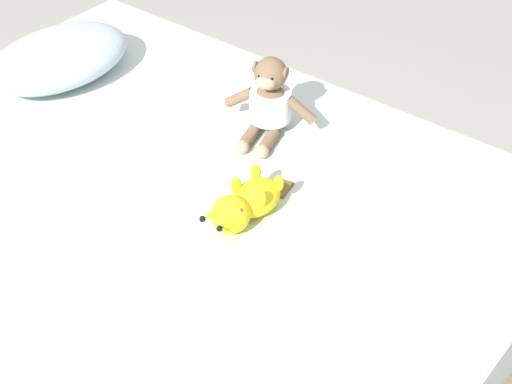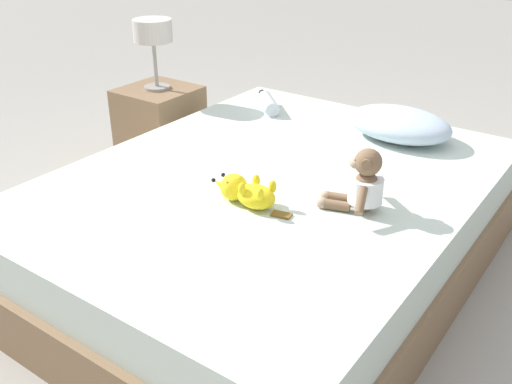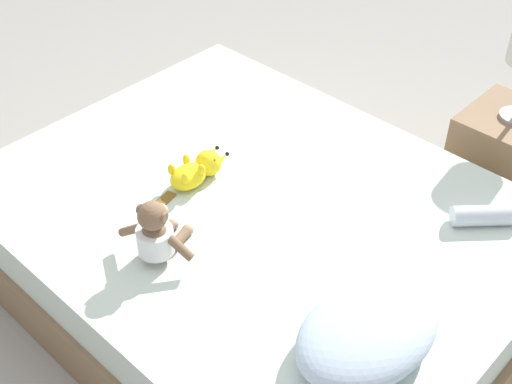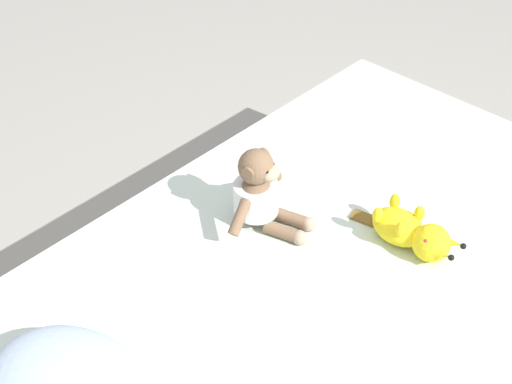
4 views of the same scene
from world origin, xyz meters
The scene contains 3 objects.
bed centered at (0.00, 0.00, 0.21)m, with size 1.54×1.99×0.42m.
plush_monkey centered at (0.41, -0.05, 0.52)m, with size 0.24×0.28×0.24m.
plush_yellow_creature centered at (0.06, -0.25, 0.47)m, with size 0.33×0.11×0.10m.
Camera 4 is at (-0.57, 1.01, 1.73)m, focal length 49.77 mm.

